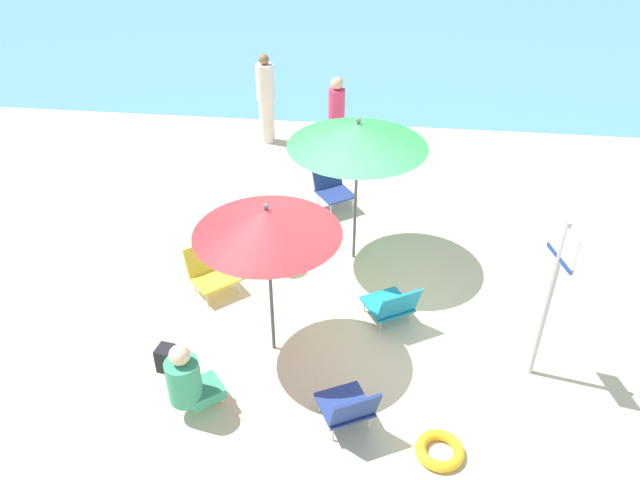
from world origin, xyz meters
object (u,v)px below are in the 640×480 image
object	(u,v)px
person_d	(266,99)
swim_ring	(440,450)
umbrella_red	(267,222)
beach_bag	(171,359)
beach_chair_c	(392,305)
person_c	(265,233)
beach_chair_a	(349,407)
beach_chair_b	(332,186)
warning_sign	(554,280)
beach_chair_d	(211,269)
person_b	(189,380)
person_a	(336,124)
umbrella_green	(358,135)

from	to	relation	value
person_d	swim_ring	distance (m)	7.26
umbrella_red	beach_bag	size ratio (longest dim) A/B	6.43
beach_chair_c	person_c	world-z (taller)	person_c
beach_bag	person_c	bearing A→B (deg)	71.56
beach_chair_a	beach_chair_b	world-z (taller)	beach_chair_b
person_c	swim_ring	size ratio (longest dim) A/B	2.16
beach_chair_b	person_d	size ratio (longest dim) A/B	0.46
beach_chair_b	swim_ring	size ratio (longest dim) A/B	1.60
warning_sign	swim_ring	world-z (taller)	warning_sign
beach_chair_d	person_b	bearing A→B (deg)	-32.64
beach_chair_b	person_c	xyz separation A→B (m)	(-0.71, -1.63, 0.16)
person_a	swim_ring	world-z (taller)	person_a
beach_chair_a	person_b	xyz separation A→B (m)	(-1.59, 0.04, 0.14)
beach_chair_a	person_a	world-z (taller)	person_a
person_d	warning_sign	size ratio (longest dim) A/B	0.84
beach_chair_b	person_c	bearing A→B (deg)	-59.03
umbrella_green	umbrella_red	bearing A→B (deg)	-112.32
beach_chair_c	person_d	world-z (taller)	person_d
beach_chair_d	swim_ring	size ratio (longest dim) A/B	1.58
umbrella_green	swim_ring	distance (m)	3.73
beach_chair_d	person_d	size ratio (longest dim) A/B	0.45
beach_chair_b	warning_sign	distance (m)	4.20
person_a	person_d	xyz separation A→B (m)	(-1.36, 0.96, -0.01)
beach_chair_b	person_d	bearing A→B (deg)	177.43
beach_chair_c	person_c	bearing A→B (deg)	29.19
person_a	swim_ring	size ratio (longest dim) A/B	3.45
person_a	person_d	world-z (taller)	person_d
swim_ring	beach_bag	xyz separation A→B (m)	(-2.88, 0.77, 0.10)
beach_chair_b	beach_bag	bearing A→B (deg)	-56.27
beach_chair_c	person_d	bearing A→B (deg)	-4.11
swim_ring	umbrella_green	bearing A→B (deg)	108.66
beach_chair_a	beach_chair_c	xyz separation A→B (m)	(0.38, 1.63, -0.03)
beach_chair_c	beach_chair_d	bearing A→B (deg)	49.56
beach_chair_a	beach_chair_b	distance (m)	4.28
person_c	beach_bag	bearing A→B (deg)	-150.60
swim_ring	warning_sign	bearing A→B (deg)	49.40
person_c	beach_chair_b	bearing A→B (deg)	24.34
beach_chair_c	warning_sign	distance (m)	1.93
umbrella_red	person_d	distance (m)	5.55
warning_sign	beach_chair_b	bearing A→B (deg)	112.57
warning_sign	beach_chair_a	bearing A→B (deg)	-167.66
umbrella_green	person_b	bearing A→B (deg)	-116.25
umbrella_green	person_d	world-z (taller)	umbrella_green
umbrella_red	beach_chair_b	distance (m)	3.48
umbrella_green	beach_chair_a	xyz separation A→B (m)	(0.16, -2.92, -1.51)
beach_chair_a	beach_chair_d	bearing A→B (deg)	16.11
beach_chair_c	person_b	size ratio (longest dim) A/B	0.83
beach_chair_a	person_d	size ratio (longest dim) A/B	0.44
beach_chair_c	person_a	bearing A→B (deg)	-15.53
beach_chair_a	warning_sign	distance (m)	2.36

